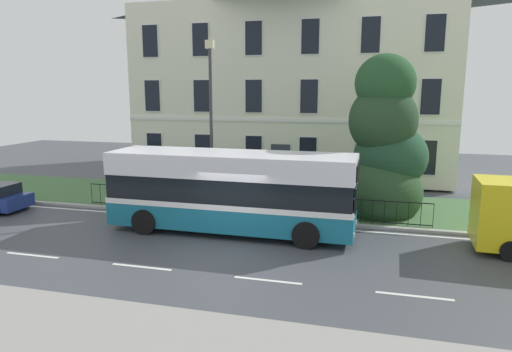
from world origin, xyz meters
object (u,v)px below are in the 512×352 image
object	(u,v)px
single_decker_bus	(231,191)
street_lamp_post	(211,114)
georgian_townhouse	(297,75)
evergreen_tree	(384,152)

from	to	relation	value
single_decker_bus	street_lamp_post	size ratio (longest dim) A/B	1.27
georgian_townhouse	single_decker_bus	distance (m)	15.19
georgian_townhouse	street_lamp_post	world-z (taller)	georgian_townhouse
evergreen_tree	single_decker_bus	world-z (taller)	evergreen_tree
street_lamp_post	single_decker_bus	bearing A→B (deg)	-58.65
evergreen_tree	street_lamp_post	distance (m)	7.72
evergreen_tree	single_decker_bus	size ratio (longest dim) A/B	0.79
georgian_townhouse	single_decker_bus	bearing A→B (deg)	-89.99
single_decker_bus	street_lamp_post	xyz separation A→B (m)	(-1.93, 3.18, 2.69)
georgian_townhouse	single_decker_bus	size ratio (longest dim) A/B	2.05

